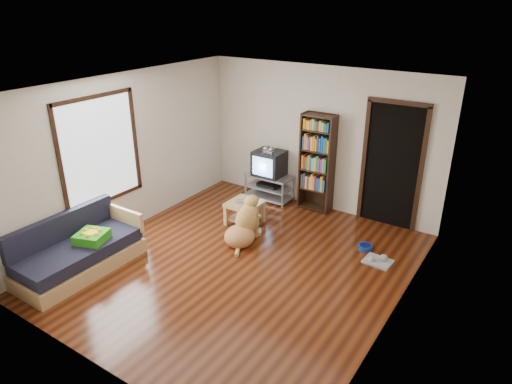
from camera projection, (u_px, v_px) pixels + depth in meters
The scene contains 18 objects.
ground at pixel (240, 264), 6.78m from camera, with size 5.00×5.00×0.00m, color #5D2710.
ceiling at pixel (238, 88), 5.75m from camera, with size 5.00×5.00×0.00m, color white.
wall_back at pixel (320, 139), 8.18m from camera, with size 4.50×4.50×0.00m, color beige.
wall_front at pixel (88, 266), 4.35m from camera, with size 4.50×4.50×0.00m, color beige.
wall_left at pixel (126, 154), 7.40m from camera, with size 5.00×5.00×0.00m, color beige.
wall_right at pixel (402, 225), 5.13m from camera, with size 5.00×5.00×0.00m, color beige.
green_cushion at pixel (92, 237), 6.55m from camera, with size 0.40×0.40×0.13m, color green.
laptop at pixel (244, 202), 7.82m from camera, with size 0.29×0.19×0.02m, color silver.
dog_bowl at pixel (365, 247), 7.15m from camera, with size 0.22×0.22×0.08m, color navy.
grey_rag at pixel (378, 261), 6.82m from camera, with size 0.40×0.32×0.03m, color #999999.
window at pixel (100, 151), 6.93m from camera, with size 0.03×1.46×1.70m.
doorway at pixel (392, 163), 7.56m from camera, with size 1.03×0.05×2.19m.
tv_stand at pixel (269, 186), 8.85m from camera, with size 0.90×0.45×0.50m.
crt_tv at pixel (270, 163), 8.68m from camera, with size 0.55×0.52×0.58m.
bookshelf at pixel (317, 158), 8.16m from camera, with size 0.60×0.30×1.80m.
sofa at pixel (79, 253), 6.57m from camera, with size 0.80×1.80×0.80m.
coffee_table at pixel (245, 208), 7.89m from camera, with size 0.55×0.55×0.40m.
dog at pixel (244, 226), 7.30m from camera, with size 0.48×0.93×0.76m.
Camera 1 is at (3.39, -4.71, 3.67)m, focal length 32.00 mm.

